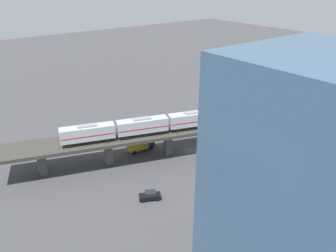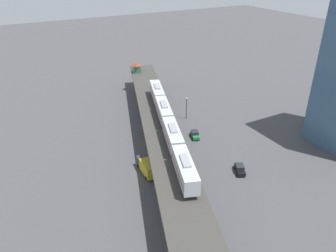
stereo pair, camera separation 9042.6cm
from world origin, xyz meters
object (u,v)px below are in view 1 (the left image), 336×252
at_px(street_car_green, 214,166).
at_px(office_tower, 303,229).
at_px(street_lamp, 259,147).
at_px(delivery_truck, 140,144).
at_px(signal_hut, 312,99).
at_px(street_car_black, 150,196).
at_px(subway_train, 168,122).
at_px(street_car_silver, 276,142).

xyz_separation_m(street_car_green, office_tower, (-33.34, 21.60, 17.06)).
bearing_deg(street_lamp, office_tower, 132.39).
bearing_deg(delivery_truck, street_lamp, -138.91).
distance_m(signal_hut, delivery_truck, 51.44).
xyz_separation_m(signal_hut, street_car_black, (0.04, 57.15, -8.00)).
relative_size(subway_train, office_tower, 1.33).
bearing_deg(signal_hut, street_car_black, 89.96).
bearing_deg(subway_train, office_tower, 159.80).
height_order(street_car_silver, delivery_truck, delivery_truck).
relative_size(street_car_green, delivery_truck, 0.65).
distance_m(street_car_black, office_tower, 37.45).
xyz_separation_m(street_car_silver, office_tower, (-32.03, 43.16, 17.06)).
distance_m(street_car_green, delivery_truck, 20.46).
distance_m(subway_train, street_car_black, 19.48).
distance_m(delivery_truck, street_lamp, 29.68).
height_order(delivery_truck, office_tower, office_tower).
relative_size(street_car_silver, delivery_truck, 0.65).
height_order(street_lamp, office_tower, office_tower).
bearing_deg(office_tower, subway_train, -20.20).
height_order(street_car_black, street_lamp, street_lamp).
height_order(subway_train, street_car_green, subway_train).
height_order(delivery_truck, street_lamp, street_lamp).
bearing_deg(delivery_truck, street_car_green, -154.87).
height_order(signal_hut, street_car_black, signal_hut).
xyz_separation_m(subway_train, office_tower, (-44.50, 16.38, 8.32)).
relative_size(street_car_green, street_lamp, 0.68).
distance_m(subway_train, delivery_truck, 11.34).
xyz_separation_m(subway_train, street_car_black, (-11.31, 13.23, -8.74)).
bearing_deg(signal_hut, delivery_truck, 68.46).
distance_m(signal_hut, street_car_black, 57.71).
height_order(subway_train, delivery_truck, subway_train).
bearing_deg(delivery_truck, street_car_silver, -123.23).
distance_m(subway_train, signal_hut, 45.37).
relative_size(signal_hut, delivery_truck, 0.56).
relative_size(street_car_silver, office_tower, 0.13).
bearing_deg(street_car_black, subway_train, -49.46).
height_order(signal_hut, street_car_green, signal_hut).
height_order(subway_train, street_lamp, subway_train).
height_order(street_car_green, delivery_truck, delivery_truck).
distance_m(delivery_truck, office_tower, 55.85).
xyz_separation_m(street_car_black, office_tower, (-33.19, 3.15, 17.06)).
xyz_separation_m(signal_hut, street_lamp, (-3.60, 27.94, -4.83)).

